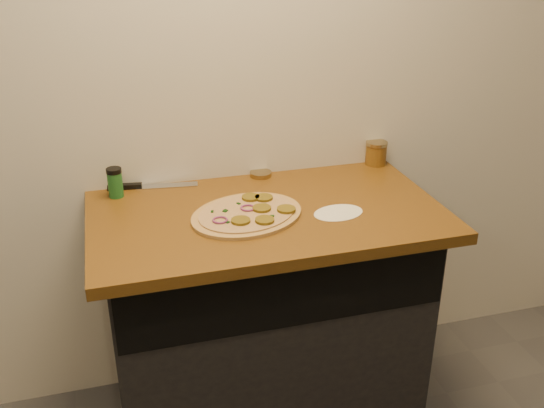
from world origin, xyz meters
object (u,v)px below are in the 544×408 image
object	(u,v)px
salsa_jar	(376,153)
spice_shaker	(115,183)
chefs_knife	(145,186)
pizza	(248,214)

from	to	relation	value
salsa_jar	spice_shaker	bearing A→B (deg)	-177.37
spice_shaker	salsa_jar	bearing A→B (deg)	2.63
salsa_jar	spice_shaker	world-z (taller)	spice_shaker
chefs_knife	salsa_jar	bearing A→B (deg)	-0.41
pizza	salsa_jar	size ratio (longest dim) A/B	5.30
pizza	spice_shaker	size ratio (longest dim) A/B	4.65
chefs_knife	spice_shaker	xyz separation A→B (m)	(-0.10, -0.05, 0.05)
chefs_knife	salsa_jar	world-z (taller)	salsa_jar
pizza	spice_shaker	world-z (taller)	spice_shaker
pizza	spice_shaker	bearing A→B (deg)	145.55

